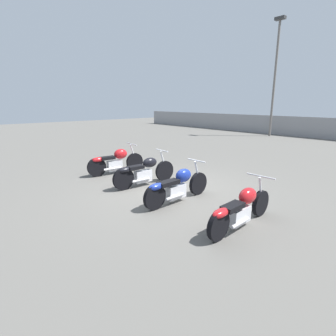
{
  "coord_description": "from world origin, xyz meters",
  "views": [
    {
      "loc": [
        5.43,
        -4.8,
        2.46
      ],
      "look_at": [
        0.0,
        -0.05,
        0.65
      ],
      "focal_mm": 28.0,
      "sensor_mm": 36.0,
      "label": 1
    }
  ],
  "objects": [
    {
      "name": "motorcycle_slot_0",
      "position": [
        -2.58,
        -0.25,
        0.45
      ],
      "size": [
        0.72,
        2.11,
        1.02
      ],
      "rotation": [
        0.0,
        0.0,
        -0.1
      ],
      "color": "black",
      "rests_on": "ground_plane"
    },
    {
      "name": "light_pole_right",
      "position": [
        -4.4,
        14.01,
        4.76
      ],
      "size": [
        0.7,
        0.35,
        8.15
      ],
      "color": "slate",
      "rests_on": "ground_plane"
    },
    {
      "name": "motorcycle_slot_2",
      "position": [
        0.86,
        -0.5,
        0.43
      ],
      "size": [
        0.6,
        2.17,
        0.99
      ],
      "rotation": [
        0.0,
        0.0,
        0.03
      ],
      "color": "black",
      "rests_on": "ground_plane"
    },
    {
      "name": "motorcycle_slot_3",
      "position": [
        2.73,
        -0.5,
        0.41
      ],
      "size": [
        0.65,
        2.16,
        0.95
      ],
      "rotation": [
        0.0,
        0.0,
        0.05
      ],
      "color": "black",
      "rests_on": "ground_plane"
    },
    {
      "name": "motorcycle_slot_1",
      "position": [
        -0.8,
        -0.32,
        0.43
      ],
      "size": [
        0.6,
        2.14,
        1.02
      ],
      "rotation": [
        0.0,
        0.0,
        -0.05
      ],
      "color": "black",
      "rests_on": "ground_plane"
    },
    {
      "name": "ground_plane",
      "position": [
        0.0,
        0.0,
        0.0
      ],
      "size": [
        60.0,
        60.0,
        0.0
      ],
      "primitive_type": "plane",
      "color": "#5B5954"
    }
  ]
}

